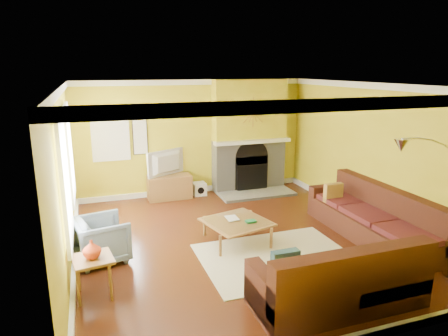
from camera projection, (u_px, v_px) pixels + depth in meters
name	position (u px, v px, depth m)	size (l,w,h in m)	color
floor	(238.00, 241.00, 7.07)	(5.50, 6.00, 0.02)	#592712
ceiling	(239.00, 84.00, 6.40)	(5.50, 6.00, 0.02)	white
wall_back	(193.00, 137.00, 9.49)	(5.50, 0.02, 2.70)	gold
wall_front	(347.00, 235.00, 3.97)	(5.50, 0.02, 2.70)	gold
wall_left	(63.00, 181.00, 5.86)	(0.02, 6.00, 2.70)	gold
wall_right	(374.00, 155.00, 7.60)	(0.02, 6.00, 2.70)	gold
baseboard	(238.00, 237.00, 7.05)	(5.50, 6.00, 0.12)	white
crown_molding	(239.00, 89.00, 6.42)	(5.50, 6.00, 0.12)	white
window_left_near	(68.00, 153.00, 7.03)	(0.06, 1.22, 1.72)	white
window_left_far	(64.00, 182.00, 5.29)	(0.06, 1.22, 1.72)	white
window_back	(110.00, 134.00, 8.80)	(0.82, 0.06, 1.22)	white
wall_art	(140.00, 130.00, 9.00)	(0.34, 0.04, 1.14)	white
fireplace	(249.00, 136.00, 9.73)	(1.80, 0.40, 2.70)	gray
mantel	(253.00, 142.00, 9.53)	(1.92, 0.22, 0.08)	white
hearth	(257.00, 194.00, 9.55)	(1.80, 0.70, 0.06)	gray
sunburst	(253.00, 112.00, 9.37)	(0.70, 0.04, 0.70)	olive
rug	(277.00, 257.00, 6.40)	(2.40, 1.80, 0.02)	beige
sectional_sofa	(322.00, 229.00, 6.40)	(3.36, 3.46, 0.90)	#482017
coffee_table	(237.00, 231.00, 6.95)	(1.00, 1.00, 0.40)	white
media_console	(170.00, 187.00, 9.25)	(1.00, 0.45, 0.55)	olive
tv	(169.00, 163.00, 9.11)	(1.02, 0.13, 0.59)	black
subwoofer	(199.00, 189.00, 9.55)	(0.30, 0.30, 0.30)	white
armchair	(102.00, 239.00, 6.25)	(0.76, 0.78, 0.71)	slate
side_table	(94.00, 277.00, 5.29)	(0.50, 0.50, 0.55)	olive
vase	(92.00, 249.00, 5.19)	(0.24, 0.24, 0.25)	red
book	(227.00, 219.00, 6.94)	(0.20, 0.27, 0.03)	white
arc_lamp	(434.00, 215.00, 5.32)	(1.35, 0.36, 2.12)	silver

